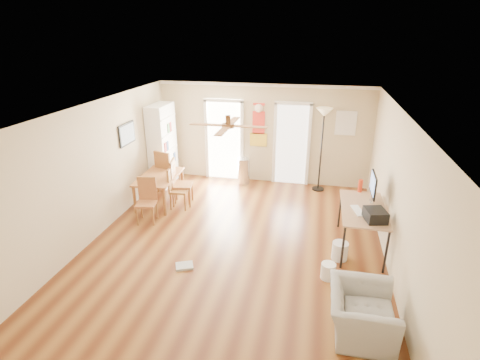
% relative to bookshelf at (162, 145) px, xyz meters
% --- Properties ---
extents(floor, '(7.00, 7.00, 0.00)m').
position_rel_bookshelf_xyz_m(floor, '(2.52, -2.75, -1.06)').
color(floor, brown).
rests_on(floor, ground).
extents(ceiling, '(5.50, 7.00, 0.00)m').
position_rel_bookshelf_xyz_m(ceiling, '(2.52, -2.75, 1.54)').
color(ceiling, silver).
rests_on(ceiling, floor).
extents(wall_back, '(5.50, 0.04, 2.60)m').
position_rel_bookshelf_xyz_m(wall_back, '(2.52, 0.75, 0.24)').
color(wall_back, beige).
rests_on(wall_back, floor).
extents(wall_front, '(5.50, 0.04, 2.60)m').
position_rel_bookshelf_xyz_m(wall_front, '(2.52, -6.25, 0.24)').
color(wall_front, beige).
rests_on(wall_front, floor).
extents(wall_left, '(0.04, 7.00, 2.60)m').
position_rel_bookshelf_xyz_m(wall_left, '(-0.23, -2.75, 0.24)').
color(wall_left, beige).
rests_on(wall_left, floor).
extents(wall_right, '(0.04, 7.00, 2.60)m').
position_rel_bookshelf_xyz_m(wall_right, '(5.27, -2.75, 0.24)').
color(wall_right, beige).
rests_on(wall_right, floor).
extents(crown_molding, '(5.50, 7.00, 0.08)m').
position_rel_bookshelf_xyz_m(crown_molding, '(2.52, -2.75, 1.50)').
color(crown_molding, white).
rests_on(crown_molding, wall_back).
extents(kitchen_doorway, '(0.90, 0.10, 2.10)m').
position_rel_bookshelf_xyz_m(kitchen_doorway, '(1.47, 0.74, -0.01)').
color(kitchen_doorway, white).
rests_on(kitchen_doorway, wall_back).
extents(bathroom_doorway, '(0.80, 0.10, 2.10)m').
position_rel_bookshelf_xyz_m(bathroom_doorway, '(3.27, 0.74, -0.01)').
color(bathroom_doorway, white).
rests_on(bathroom_doorway, wall_back).
extents(wall_decal, '(0.46, 0.03, 1.10)m').
position_rel_bookshelf_xyz_m(wall_decal, '(2.39, 0.73, 0.49)').
color(wall_decal, red).
rests_on(wall_decal, wall_back).
extents(ac_grille, '(0.50, 0.04, 0.60)m').
position_rel_bookshelf_xyz_m(ac_grille, '(4.57, 0.72, 0.64)').
color(ac_grille, white).
rests_on(ac_grille, wall_back).
extents(framed_poster, '(0.04, 0.66, 0.48)m').
position_rel_bookshelf_xyz_m(framed_poster, '(-0.21, -1.35, 0.64)').
color(framed_poster, black).
rests_on(framed_poster, wall_left).
extents(ceiling_fan, '(1.24, 1.24, 0.20)m').
position_rel_bookshelf_xyz_m(ceiling_fan, '(2.52, -3.05, 1.37)').
color(ceiling_fan, '#593819').
rests_on(ceiling_fan, ceiling).
extents(bookshelf, '(0.66, 1.03, 2.12)m').
position_rel_bookshelf_xyz_m(bookshelf, '(0.00, 0.00, 0.00)').
color(bookshelf, white).
rests_on(bookshelf, floor).
extents(dining_table, '(0.86, 1.39, 0.68)m').
position_rel_bookshelf_xyz_m(dining_table, '(0.37, -1.15, -0.72)').
color(dining_table, '#A66135').
rests_on(dining_table, floor).
extents(dining_chair_right_a, '(0.51, 0.51, 1.08)m').
position_rel_bookshelf_xyz_m(dining_chair_right_a, '(0.92, -1.10, -0.52)').
color(dining_chair_right_a, '#AB7537').
rests_on(dining_chair_right_a, floor).
extents(dining_chair_right_b, '(0.42, 0.42, 0.96)m').
position_rel_bookshelf_xyz_m(dining_chair_right_b, '(0.92, -1.30, -0.58)').
color(dining_chair_right_b, '#996431').
rests_on(dining_chair_right_b, floor).
extents(dining_chair_near, '(0.46, 0.46, 0.96)m').
position_rel_bookshelf_xyz_m(dining_chair_near, '(0.49, -2.12, -0.58)').
color(dining_chair_near, '#AC6E37').
rests_on(dining_chair_near, floor).
extents(dining_chair_far, '(0.55, 0.55, 1.08)m').
position_rel_bookshelf_xyz_m(dining_chair_far, '(0.31, -0.46, -0.52)').
color(dining_chair_far, olive).
rests_on(dining_chair_far, floor).
extents(trash_can, '(0.35, 0.35, 0.70)m').
position_rel_bookshelf_xyz_m(trash_can, '(2.06, 0.42, -0.71)').
color(trash_can, silver).
rests_on(trash_can, floor).
extents(torchiere_lamp, '(0.48, 0.48, 2.11)m').
position_rel_bookshelf_xyz_m(torchiere_lamp, '(4.03, 0.42, -0.00)').
color(torchiere_lamp, black).
rests_on(torchiere_lamp, floor).
extents(computer_desk, '(0.78, 1.56, 0.83)m').
position_rel_bookshelf_xyz_m(computer_desk, '(4.83, -2.23, -0.64)').
color(computer_desk, tan).
rests_on(computer_desk, floor).
extents(imac, '(0.25, 0.60, 0.56)m').
position_rel_bookshelf_xyz_m(imac, '(4.99, -1.94, 0.06)').
color(imac, black).
rests_on(imac, computer_desk).
extents(keyboard, '(0.24, 0.46, 0.02)m').
position_rel_bookshelf_xyz_m(keyboard, '(4.72, -2.38, -0.22)').
color(keyboard, silver).
rests_on(keyboard, computer_desk).
extents(printer, '(0.41, 0.45, 0.20)m').
position_rel_bookshelf_xyz_m(printer, '(4.97, -2.69, -0.13)').
color(printer, black).
rests_on(printer, computer_desk).
extents(orange_bottle, '(0.10, 0.10, 0.26)m').
position_rel_bookshelf_xyz_m(orange_bottle, '(4.82, -1.49, -0.09)').
color(orange_bottle, red).
rests_on(orange_bottle, computer_desk).
extents(wastebasket_a, '(0.29, 0.29, 0.33)m').
position_rel_bookshelf_xyz_m(wastebasket_a, '(4.46, -2.69, -0.89)').
color(wastebasket_a, silver).
rests_on(wastebasket_a, floor).
extents(wastebasket_b, '(0.24, 0.24, 0.28)m').
position_rel_bookshelf_xyz_m(wastebasket_b, '(4.26, -3.32, -0.92)').
color(wastebasket_b, white).
rests_on(wastebasket_b, floor).
extents(floor_cloth, '(0.36, 0.33, 0.04)m').
position_rel_bookshelf_xyz_m(floor_cloth, '(1.82, -3.52, -1.04)').
color(floor_cloth, '#A2A39D').
rests_on(floor_cloth, floor).
extents(armchair, '(0.86, 0.98, 0.64)m').
position_rel_bookshelf_xyz_m(armchair, '(4.67, -4.44, -0.74)').
color(armchair, '#999894').
rests_on(armchair, floor).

